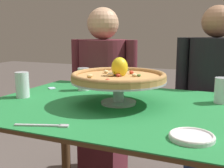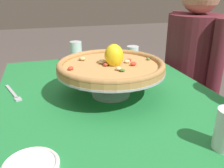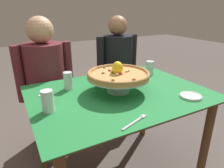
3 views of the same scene
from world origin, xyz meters
TOP-DOWN VIEW (x-y plane):
  - dining_table at (0.00, 0.00)m, footprint 1.21×0.90m
  - pizza_stand at (-0.00, 0.01)m, footprint 0.43×0.43m
  - pizza at (-0.00, 0.01)m, footprint 0.43×0.43m
  - water_glass_side_left at (-0.50, -0.05)m, footprint 0.07×0.07m
  - water_glass_back_left at (-0.30, 0.22)m, footprint 0.06×0.06m
  - side_plate at (0.37, -0.30)m, footprint 0.14×0.14m
  - dinner_fork at (-0.12, -0.38)m, footprint 0.19×0.08m
  - sugar_packet at (-0.49, 0.19)m, footprint 0.06×0.06m
  - diner_left at (-0.38, 0.66)m, footprint 0.50×0.35m

SIDE VIEW (x-z plane):
  - diner_left at x=-0.38m, z-range -0.01..1.23m
  - dining_table at x=0.00m, z-range 0.26..1.02m
  - sugar_packet at x=-0.49m, z-range 0.75..0.76m
  - dinner_fork at x=-0.12m, z-range 0.75..0.76m
  - side_plate at x=0.37m, z-range 0.75..0.77m
  - water_glass_side_left at x=-0.50m, z-range 0.74..0.87m
  - water_glass_back_left at x=-0.30m, z-range 0.75..0.87m
  - pizza_stand at x=0.00m, z-range 0.78..0.89m
  - pizza at x=0.00m, z-range 0.83..0.93m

